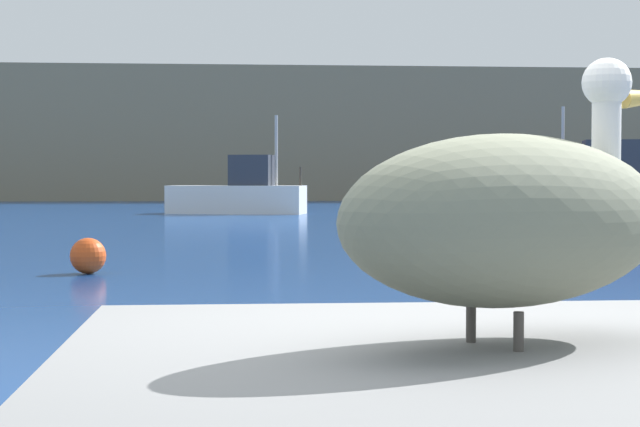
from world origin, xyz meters
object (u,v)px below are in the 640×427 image
pelican (512,218)px  fishing_boat_white (240,193)px  fishing_boat_red (614,186)px  mooring_buoy (88,256)px

pelican → fishing_boat_white: bearing=62.3°
pelican → fishing_boat_white: size_ratio=0.27×
pelican → fishing_boat_white: fishing_boat_white is taller
fishing_boat_red → fishing_boat_white: 14.08m
fishing_boat_white → mooring_buoy: (-2.37, -25.29, -0.53)m
fishing_boat_red → fishing_boat_white: fishing_boat_red is taller
fishing_boat_red → fishing_boat_white: size_ratio=1.22×
fishing_boat_white → mooring_buoy: 25.41m
mooring_buoy → fishing_boat_red: bearing=55.7°
pelican → mooring_buoy: bearing=74.6°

